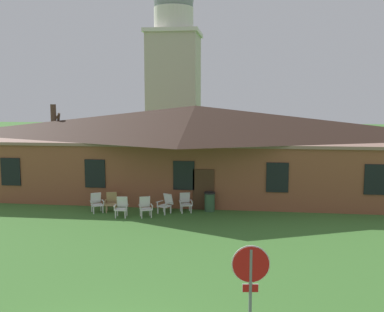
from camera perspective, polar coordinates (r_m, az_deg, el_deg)
brick_building at (r=27.32m, az=0.44°, el=1.14°), size 24.52×10.40×5.26m
dome_tower at (r=43.85m, az=-2.35°, el=10.59°), size 5.18×5.18×17.95m
stop_sign at (r=9.58m, az=7.60°, el=-15.74°), size 0.80×0.14×2.60m
lawn_chair_by_porch at (r=22.68m, az=-12.27°, el=-5.88°), size 0.84×0.86×0.96m
lawn_chair_near_door at (r=22.69m, az=-10.41°, el=-5.82°), size 0.72×0.77×0.96m
lawn_chair_left_end at (r=21.57m, az=-9.11°, el=-6.48°), size 0.68×0.71×0.96m
lawn_chair_middle at (r=21.45m, az=-6.07°, el=-6.50°), size 0.78×0.83×0.96m
lawn_chair_right_end at (r=21.99m, az=-3.41°, el=-6.14°), size 0.84×0.86×0.96m
lawn_chair_far_side at (r=22.21m, az=-0.87°, el=-5.98°), size 0.75×0.81×0.96m
bare_tree_beside_building at (r=30.42m, az=-17.46°, el=1.78°), size 1.67×1.82×5.32m
trash_bin at (r=22.34m, az=2.31°, el=-5.92°), size 0.56×0.56×0.98m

